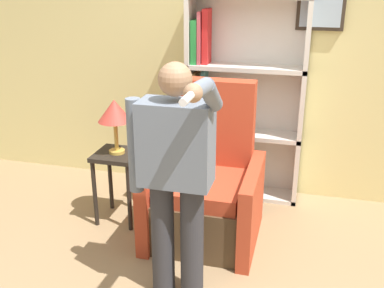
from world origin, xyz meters
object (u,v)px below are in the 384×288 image
Objects in this scene: bookcase at (235,100)px; person_standing at (176,172)px; armchair at (206,191)px; table_lamp at (115,112)px; side_table at (118,168)px.

person_standing is at bearing -93.38° from bookcase.
armchair is 0.79× the size of person_standing.
bookcase is 0.98m from armchair.
armchair is 0.98m from table_lamp.
bookcase reaches higher than armchair.
bookcase is 4.07× the size of table_lamp.
table_lamp is (-0.86, -0.77, 0.04)m from bookcase.
bookcase is 1.15m from table_lamp.
bookcase is 3.00× the size of side_table.
side_table is (-0.77, 0.03, 0.10)m from armchair.
person_standing reaches higher than side_table.
person_standing reaches higher than armchair.
table_lamp is (0.00, -0.00, 0.49)m from side_table.
side_table is at bearing -138.02° from bookcase.
side_table is 0.49m from table_lamp.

